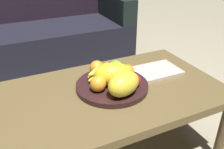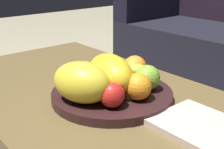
{
  "view_description": "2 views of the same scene",
  "coord_description": "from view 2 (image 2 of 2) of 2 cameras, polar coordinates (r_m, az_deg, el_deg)",
  "views": [
    {
      "loc": [
        -0.38,
        -0.91,
        1.04
      ],
      "look_at": [
        0.06,
        0.02,
        0.49
      ],
      "focal_mm": 39.25,
      "sensor_mm": 36.0,
      "label": 1
    },
    {
      "loc": [
        0.68,
        -0.51,
        0.79
      ],
      "look_at": [
        0.06,
        0.02,
        0.49
      ],
      "focal_mm": 48.97,
      "sensor_mm": 36.0,
      "label": 2
    }
  ],
  "objects": [
    {
      "name": "melon_large_front",
      "position": [
        0.86,
        -0.28,
        0.18
      ],
      "size": [
        0.2,
        0.15,
        0.11
      ],
      "primitive_type": "ellipsoid",
      "rotation": [
        0.0,
        0.0,
        -0.23
      ],
      "color": "yellow",
      "rests_on": "fruit_bowl"
    },
    {
      "name": "orange_left",
      "position": [
        0.82,
        4.88,
        -2.27
      ],
      "size": [
        0.07,
        0.07,
        0.07
      ],
      "primitive_type": "sphere",
      "color": "orange",
      "rests_on": "fruit_bowl"
    },
    {
      "name": "orange_front",
      "position": [
        0.97,
        4.27,
        1.33
      ],
      "size": [
        0.08,
        0.08,
        0.08
      ],
      "primitive_type": "sphere",
      "color": "orange",
      "rests_on": "fruit_bowl"
    },
    {
      "name": "melon_smaller_beside",
      "position": [
        0.8,
        -5.66,
        -1.47
      ],
      "size": [
        0.19,
        0.16,
        0.11
      ],
      "primitive_type": "ellipsoid",
      "rotation": [
        0.0,
        0.0,
        0.36
      ],
      "color": "yellow",
      "rests_on": "fruit_bowl"
    },
    {
      "name": "apple_front",
      "position": [
        0.89,
        6.58,
        -0.6
      ],
      "size": [
        0.08,
        0.08,
        0.08
      ],
      "primitive_type": "sphere",
      "color": "#7DAF33",
      "rests_on": "fruit_bowl"
    },
    {
      "name": "fruit_bowl",
      "position": [
        0.89,
        -0.0,
        -3.77
      ],
      "size": [
        0.35,
        0.35,
        0.03
      ],
      "primitive_type": "cylinder",
      "color": "black",
      "rests_on": "coffee_table"
    },
    {
      "name": "coffee_table",
      "position": [
        0.95,
        -3.08,
        -6.05
      ],
      "size": [
        1.18,
        0.64,
        0.41
      ],
      "color": "brown",
      "rests_on": "ground_plane"
    },
    {
      "name": "orange_right",
      "position": [
        0.92,
        -4.97,
        0.21
      ],
      "size": [
        0.07,
        0.07,
        0.07
      ],
      "primitive_type": "sphere",
      "color": "orange",
      "rests_on": "fruit_bowl"
    },
    {
      "name": "magazine",
      "position": [
        0.76,
        17.52,
        -9.8
      ],
      "size": [
        0.25,
        0.18,
        0.02
      ],
      "primitive_type": "cube",
      "rotation": [
        0.0,
        0.0,
        -0.01
      ],
      "color": "beige",
      "rests_on": "coffee_table"
    },
    {
      "name": "banana_bunch",
      "position": [
        0.94,
        2.72,
        0.16
      ],
      "size": [
        0.17,
        0.15,
        0.06
      ],
      "color": "yellow",
      "rests_on": "fruit_bowl"
    },
    {
      "name": "apple_right",
      "position": [
        0.78,
        -0.02,
        -3.84
      ],
      "size": [
        0.07,
        0.07,
        0.07
      ],
      "primitive_type": "sphere",
      "color": "red",
      "rests_on": "fruit_bowl"
    }
  ]
}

